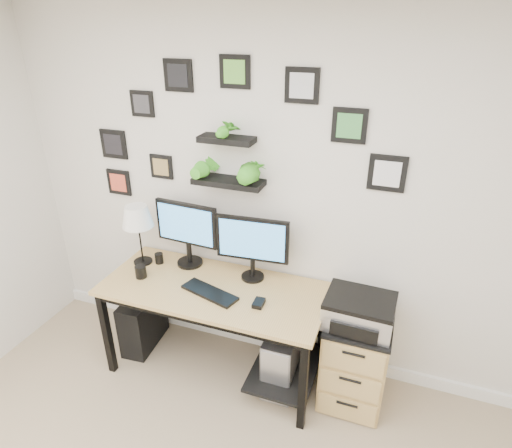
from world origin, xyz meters
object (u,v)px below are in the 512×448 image
at_px(table_lamp, 137,218).
at_px(pc_tower_black, 143,320).
at_px(monitor_left, 187,230).
at_px(pc_tower_grey, 284,356).
at_px(file_cabinet, 355,358).
at_px(desk, 221,300).
at_px(monitor_right, 252,244).
at_px(mug, 141,272).
at_px(printer, 359,311).

relative_size(table_lamp, pc_tower_black, 1.04).
height_order(monitor_left, pc_tower_grey, monitor_left).
height_order(monitor_left, file_cabinet, monitor_left).
bearing_deg(desk, file_cabinet, 3.36).
xyz_separation_m(pc_tower_black, pc_tower_grey, (1.21, -0.01, 0.01)).
xyz_separation_m(monitor_left, monitor_right, (0.53, -0.02, -0.01)).
bearing_deg(desk, pc_tower_grey, 1.13).
relative_size(mug, printer, 0.21).
xyz_separation_m(mug, pc_tower_black, (-0.13, 0.12, -0.57)).
xyz_separation_m(desk, monitor_right, (0.18, 0.17, 0.41)).
distance_m(monitor_right, table_lamp, 0.89).
bearing_deg(pc_tower_black, file_cabinet, -3.23).
distance_m(table_lamp, mug, 0.40).
bearing_deg(pc_tower_black, desk, -6.10).
height_order(pc_tower_grey, file_cabinet, file_cabinet).
distance_m(monitor_right, mug, 0.85).
distance_m(desk, pc_tower_black, 0.82).
relative_size(desk, monitor_left, 3.12).
distance_m(file_cabinet, printer, 0.44).
bearing_deg(printer, file_cabinet, 74.74).
distance_m(desk, pc_tower_grey, 0.62).
relative_size(monitor_left, monitor_right, 0.98).
bearing_deg(pc_tower_grey, table_lamp, 176.05).
height_order(pc_tower_black, file_cabinet, file_cabinet).
bearing_deg(file_cabinet, monitor_right, 172.11).
bearing_deg(monitor_right, printer, -11.28).
relative_size(monitor_right, table_lamp, 1.10).
bearing_deg(monitor_left, monitor_right, -2.12).
distance_m(mug, pc_tower_grey, 1.22).
bearing_deg(table_lamp, pc_tower_grey, -3.95).
relative_size(mug, pc_tower_grey, 0.19).
bearing_deg(file_cabinet, printer, -105.26).
bearing_deg(mug, file_cabinet, 5.54).
height_order(monitor_right, printer, monitor_right).
height_order(desk, pc_tower_grey, desk).
xyz_separation_m(monitor_left, file_cabinet, (1.33, -0.13, -0.71)).
distance_m(monitor_right, file_cabinet, 1.08).
relative_size(pc_tower_grey, file_cabinet, 0.73).
height_order(monitor_right, file_cabinet, monitor_right).
bearing_deg(mug, monitor_left, 48.95).
bearing_deg(table_lamp, monitor_right, 5.05).
bearing_deg(table_lamp, monitor_left, 15.34).
relative_size(desk, file_cabinet, 2.39).
bearing_deg(file_cabinet, desk, -176.64).
height_order(desk, table_lamp, table_lamp).
bearing_deg(pc_tower_black, monitor_left, 19.56).
distance_m(monitor_left, pc_tower_black, 0.92).
bearing_deg(monitor_left, pc_tower_grey, -12.21).
xyz_separation_m(mug, file_cabinet, (1.58, 0.15, -0.46)).
relative_size(desk, pc_tower_black, 3.50).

